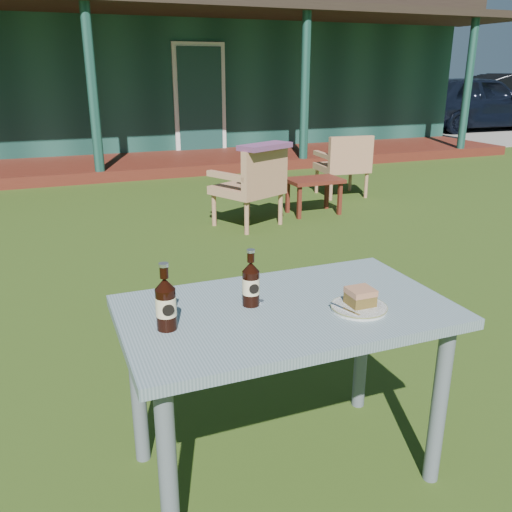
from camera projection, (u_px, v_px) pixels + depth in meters
name	position (u px, v px, depth m)	size (l,w,h in m)	color
ground	(185.00, 313.00, 3.62)	(80.00, 80.00, 0.00)	#334916
pavilion	(69.00, 66.00, 11.35)	(15.80, 8.30, 3.45)	#194137
gravel_strip	(482.00, 129.00, 14.74)	(9.00, 6.00, 0.02)	gray
car_near	(475.00, 103.00, 14.30)	(1.70, 4.23, 1.44)	black
cafe_table	(286.00, 331.00, 2.01)	(1.20, 0.70, 0.72)	slate
plate	(359.00, 307.00, 1.95)	(0.20, 0.20, 0.01)	silver
cake_slice	(360.00, 296.00, 1.95)	(0.09, 0.09, 0.06)	brown
fork	(345.00, 309.00, 1.92)	(0.01, 0.14, 0.00)	silver
cola_bottle_near	(251.00, 283.00, 1.97)	(0.06, 0.07, 0.21)	black
cola_bottle_far	(166.00, 303.00, 1.78)	(0.07, 0.07, 0.23)	black
bottle_cap	(260.00, 302.00, 2.01)	(0.03, 0.03, 0.01)	silver
armchair_left	(253.00, 183.00, 5.48)	(0.78, 0.77, 0.81)	tan
armchair_right	(345.00, 162.00, 6.82)	(0.62, 0.58, 0.78)	tan
floral_throw	(265.00, 146.00, 5.25)	(0.57, 0.23, 0.05)	#6E3C65
side_table	(314.00, 184.00, 6.02)	(0.60, 0.40, 0.40)	#581F15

